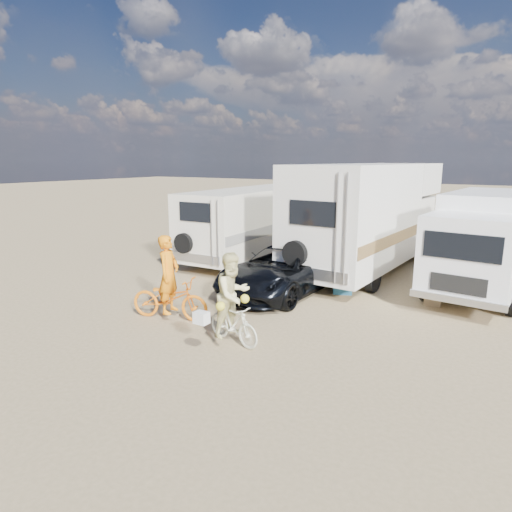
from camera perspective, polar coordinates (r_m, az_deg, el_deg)
The scene contains 12 objects.
ground at distance 9.86m, azimuth 1.19°, elevation -10.85°, with size 140.00×140.00×0.00m, color #9B845C.
rv_main at distance 16.10m, azimuth 14.32°, elevation 4.76°, with size 2.64×8.28×3.74m, color white, non-canonical shape.
rv_left at distance 17.68m, azimuth -0.62°, elevation 4.18°, with size 2.25×7.25×2.75m, color beige, non-canonical shape.
box_truck at distance 14.67m, azimuth 27.43°, elevation 1.43°, with size 2.34×6.25×2.92m, color white, non-canonical shape.
dark_suv at distance 13.19m, azimuth 3.68°, elevation -1.73°, with size 2.27×4.93×1.37m, color black.
bike_man at distance 11.16m, azimuth -11.05°, elevation -5.39°, with size 0.70×2.01×1.06m, color orange.
bike_woman at distance 9.59m, azimuth -2.96°, elevation -8.71°, with size 0.41×1.47×0.88m, color beige.
rider_man at distance 11.04m, azimuth -11.15°, elevation -3.23°, with size 0.70×0.46×1.93m, color orange.
rider_woman at distance 9.43m, azimuth -2.99°, elevation -6.04°, with size 0.89×0.69×1.82m, color beige.
bike_parked at distance 13.32m, azimuth 29.68°, elevation -4.33°, with size 0.58×1.66×0.87m, color #272926.
cooler at distance 13.36m, azimuth 11.08°, elevation -3.84°, with size 0.54×0.39×0.43m, color #225D7F.
crate at distance 13.03m, azimuth 21.85°, elevation -5.14°, with size 0.42×0.42×0.34m, color #866F4E.
Camera 1 is at (4.58, -7.83, 3.88)m, focal length 31.03 mm.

